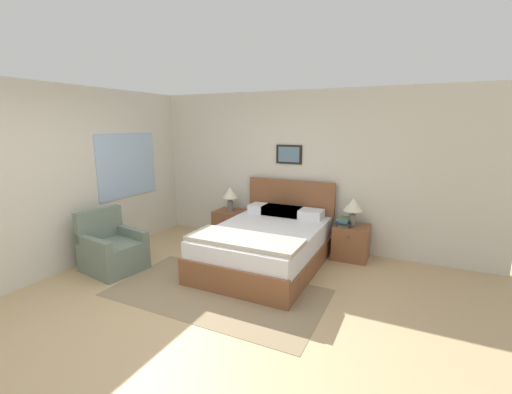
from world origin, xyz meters
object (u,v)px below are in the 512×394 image
armchair (112,250)px  nightstand_by_door (351,242)px  nightstand_near_window (230,225)px  table_lamp_near_window (230,194)px  table_lamp_by_door (353,206)px  bed (266,244)px

armchair → nightstand_by_door: 3.57m
nightstand_near_window → table_lamp_near_window: bearing=8.6°
table_lamp_near_window → table_lamp_by_door: (2.15, 0.00, 0.00)m
armchair → table_lamp_by_door: size_ratio=1.98×
table_lamp_near_window → table_lamp_by_door: 2.15m
bed → armchair: bearing=-150.2°
table_lamp_near_window → table_lamp_by_door: size_ratio=1.00×
nightstand_by_door → nightstand_near_window: bearing=180.0°
nightstand_by_door → bed: bearing=-143.5°
bed → table_lamp_by_door: 1.44m
bed → nightstand_near_window: size_ratio=4.00×
bed → nightstand_by_door: (1.08, 0.80, -0.06)m
nightstand_near_window → table_lamp_by_door: 2.23m
bed → armchair: 2.23m
armchair → nightstand_near_window: (0.85, 1.91, -0.02)m
armchair → nightstand_by_door: size_ratio=1.62×
bed → table_lamp_by_door: bearing=36.6°
nightstand_by_door → table_lamp_by_door: (-0.00, 0.00, 0.57)m
nightstand_by_door → table_lamp_by_door: table_lamp_by_door is taller
bed → nightstand_by_door: 1.35m
armchair → nightstand_near_window: 2.09m
bed → nightstand_near_window: bearing=143.4°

